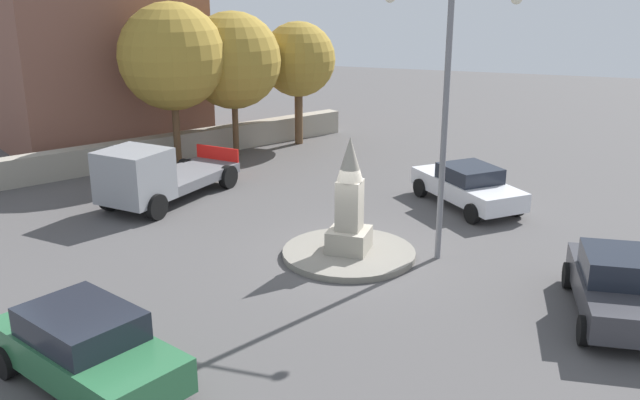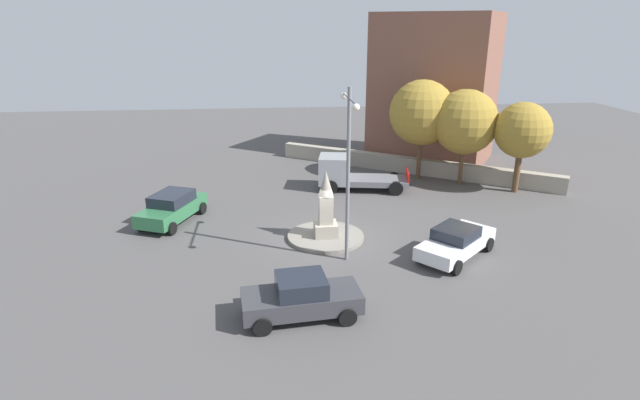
% 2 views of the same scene
% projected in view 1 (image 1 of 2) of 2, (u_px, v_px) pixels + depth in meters
% --- Properties ---
extents(ground_plane, '(80.00, 80.00, 0.00)m').
position_uv_depth(ground_plane, '(349.00, 256.00, 19.42)').
color(ground_plane, '#4F4C4C').
extents(traffic_island, '(3.67, 3.67, 0.18)m').
position_uv_depth(traffic_island, '(349.00, 253.00, 19.39)').
color(traffic_island, gray).
rests_on(traffic_island, ground).
extents(monument, '(1.08, 1.08, 3.20)m').
position_uv_depth(monument, '(349.00, 204.00, 18.95)').
color(monument, '#9E9687').
rests_on(monument, traffic_island).
extents(streetlamp, '(3.36, 0.28, 7.45)m').
position_uv_depth(streetlamp, '(446.00, 94.00, 17.92)').
color(streetlamp, slate).
rests_on(streetlamp, ground).
extents(car_white_waiting, '(4.18, 4.37, 1.41)m').
position_uv_depth(car_white_waiting, '(468.00, 185.00, 23.39)').
color(car_white_waiting, silver).
rests_on(car_white_waiting, ground).
extents(car_dark_grey_near_island, '(2.23, 4.28, 1.57)m').
position_uv_depth(car_dark_grey_near_island, '(617.00, 286.00, 15.75)').
color(car_dark_grey_near_island, '#38383D').
rests_on(car_dark_grey_near_island, ground).
extents(car_green_passing, '(4.61, 3.25, 1.55)m').
position_uv_depth(car_green_passing, '(85.00, 347.00, 13.10)').
color(car_green_passing, '#2D6B42').
rests_on(car_green_passing, ground).
extents(truck_grey_parked_right, '(3.05, 5.70, 2.11)m').
position_uv_depth(truck_grey_parked_right, '(153.00, 176.00, 23.34)').
color(truck_grey_parked_right, gray).
rests_on(truck_grey_parked_right, ground).
extents(stone_boundary_wall, '(11.60, 16.85, 1.06)m').
position_uv_depth(stone_boundary_wall, '(147.00, 151.00, 28.77)').
color(stone_boundary_wall, '#9E9687').
rests_on(stone_boundary_wall, ground).
extents(corner_building, '(9.77, 10.30, 10.53)m').
position_uv_depth(corner_building, '(93.00, 26.00, 30.78)').
color(corner_building, brown).
rests_on(corner_building, ground).
extents(tree_near_wall, '(3.31, 3.31, 5.48)m').
position_uv_depth(tree_near_wall, '(298.00, 60.00, 31.15)').
color(tree_near_wall, brown).
rests_on(tree_near_wall, ground).
extents(tree_mid_cluster, '(4.01, 4.01, 6.03)m').
position_uv_depth(tree_mid_cluster, '(233.00, 60.00, 29.10)').
color(tree_mid_cluster, brown).
rests_on(tree_mid_cluster, ground).
extents(tree_far_corner, '(4.19, 4.19, 6.47)m').
position_uv_depth(tree_far_corner, '(172.00, 57.00, 27.37)').
color(tree_far_corner, brown).
rests_on(tree_far_corner, ground).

